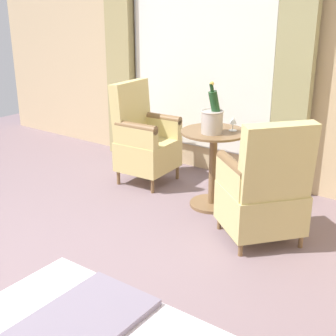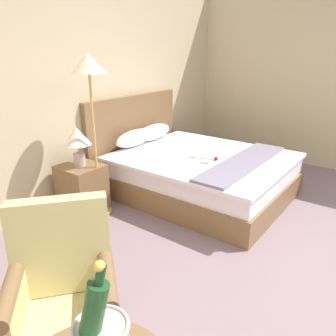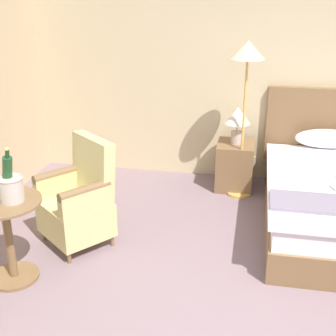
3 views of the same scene
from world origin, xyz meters
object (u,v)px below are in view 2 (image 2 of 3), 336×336
nightstand (82,188)px  armchair_by_window (65,308)px  bed (194,170)px  floor_lamp_brass (90,81)px  bedside_lamp (77,139)px

nightstand → armchair_by_window: armchair_by_window is taller
nightstand → armchair_by_window: (-1.37, -1.55, 0.14)m
bed → floor_lamp_brass: size_ratio=1.27×
nightstand → bed: bearing=-31.2°
bedside_lamp → armchair_by_window: size_ratio=0.43×
nightstand → floor_lamp_brass: 1.23m
bed → floor_lamp_brass: 1.75m
bed → nightstand: size_ratio=4.01×
bed → armchair_by_window: (-2.60, -0.80, 0.11)m
bed → armchair_by_window: bed is taller
bed → bedside_lamp: bearing=148.8°
bedside_lamp → bed: bearing=-31.2°
bedside_lamp → armchair_by_window: armchair_by_window is taller
bed → armchair_by_window: bearing=-162.9°
bed → nightstand: 1.44m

